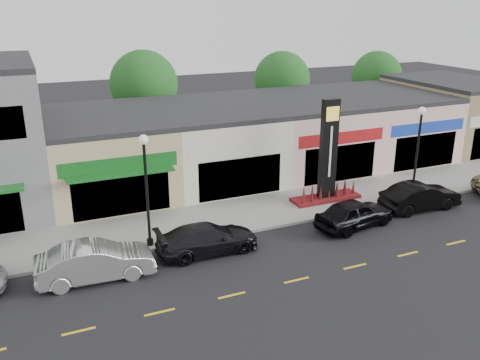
{
  "coord_description": "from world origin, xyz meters",
  "views": [
    {
      "loc": [
        -12.76,
        -19.52,
        11.29
      ],
      "look_at": [
        -2.62,
        4.0,
        2.23
      ],
      "focal_mm": 38.0,
      "sensor_mm": 36.0,
      "label": 1
    }
  ],
  "objects_px": {
    "lamp_east_near": "(418,143)",
    "car_black_conv": "(421,196)",
    "pylon_sign": "(327,165)",
    "car_black_sedan": "(354,214)",
    "car_white_van": "(95,262)",
    "car_dark_sedan": "(207,239)",
    "lamp_west_near": "(146,180)"
  },
  "relations": [
    {
      "from": "pylon_sign",
      "to": "car_black_conv",
      "type": "relative_size",
      "value": 1.27
    },
    {
      "from": "lamp_east_near",
      "to": "car_white_van",
      "type": "xyz_separation_m",
      "value": [
        -18.82,
        -1.95,
        -2.66
      ]
    },
    {
      "from": "pylon_sign",
      "to": "car_black_sedan",
      "type": "bearing_deg",
      "value": -98.81
    },
    {
      "from": "car_black_sedan",
      "to": "lamp_west_near",
      "type": "bearing_deg",
      "value": 69.69
    },
    {
      "from": "lamp_east_near",
      "to": "car_black_sedan",
      "type": "xyz_separation_m",
      "value": [
        -5.56,
        -1.93,
        -2.71
      ]
    },
    {
      "from": "lamp_east_near",
      "to": "pylon_sign",
      "type": "distance_m",
      "value": 5.42
    },
    {
      "from": "pylon_sign",
      "to": "car_black_conv",
      "type": "height_order",
      "value": "pylon_sign"
    },
    {
      "from": "car_dark_sedan",
      "to": "car_black_conv",
      "type": "bearing_deg",
      "value": -89.23
    },
    {
      "from": "lamp_east_near",
      "to": "car_black_conv",
      "type": "relative_size",
      "value": 1.16
    },
    {
      "from": "pylon_sign",
      "to": "car_black_conv",
      "type": "distance_m",
      "value": 5.53
    },
    {
      "from": "pylon_sign",
      "to": "car_black_sedan",
      "type": "xyz_separation_m",
      "value": [
        -0.56,
        -3.62,
        -1.51
      ]
    },
    {
      "from": "lamp_west_near",
      "to": "car_dark_sedan",
      "type": "distance_m",
      "value": 3.98
    },
    {
      "from": "car_white_van",
      "to": "car_black_conv",
      "type": "bearing_deg",
      "value": -85.74
    },
    {
      "from": "lamp_east_near",
      "to": "car_dark_sedan",
      "type": "bearing_deg",
      "value": -173.42
    },
    {
      "from": "lamp_east_near",
      "to": "car_white_van",
      "type": "relative_size",
      "value": 1.11
    },
    {
      "from": "pylon_sign",
      "to": "car_black_sedan",
      "type": "height_order",
      "value": "pylon_sign"
    },
    {
      "from": "car_white_van",
      "to": "pylon_sign",
      "type": "bearing_deg",
      "value": -72.75
    },
    {
      "from": "car_white_van",
      "to": "car_black_sedan",
      "type": "bearing_deg",
      "value": -87.43
    },
    {
      "from": "car_dark_sedan",
      "to": "lamp_west_near",
      "type": "bearing_deg",
      "value": 56.59
    },
    {
      "from": "lamp_west_near",
      "to": "car_black_conv",
      "type": "relative_size",
      "value": 1.16
    },
    {
      "from": "lamp_west_near",
      "to": "car_black_conv",
      "type": "height_order",
      "value": "lamp_west_near"
    },
    {
      "from": "pylon_sign",
      "to": "car_dark_sedan",
      "type": "xyz_separation_m",
      "value": [
        -8.62,
        -3.27,
        -1.57
      ]
    },
    {
      "from": "car_white_van",
      "to": "car_black_conv",
      "type": "relative_size",
      "value": 1.05
    },
    {
      "from": "car_white_van",
      "to": "car_black_sedan",
      "type": "xyz_separation_m",
      "value": [
        13.26,
        0.02,
        -0.05
      ]
    },
    {
      "from": "car_dark_sedan",
      "to": "car_black_conv",
      "type": "height_order",
      "value": "car_black_conv"
    },
    {
      "from": "lamp_west_near",
      "to": "car_white_van",
      "type": "height_order",
      "value": "lamp_west_near"
    },
    {
      "from": "lamp_east_near",
      "to": "car_black_conv",
      "type": "height_order",
      "value": "lamp_east_near"
    },
    {
      "from": "lamp_east_near",
      "to": "car_black_conv",
      "type": "distance_m",
      "value": 3.1
    },
    {
      "from": "car_white_van",
      "to": "car_dark_sedan",
      "type": "xyz_separation_m",
      "value": [
        5.2,
        0.38,
        -0.1
      ]
    },
    {
      "from": "pylon_sign",
      "to": "car_white_van",
      "type": "relative_size",
      "value": 1.22
    },
    {
      "from": "lamp_west_near",
      "to": "car_white_van",
      "type": "relative_size",
      "value": 1.11
    },
    {
      "from": "lamp_east_near",
      "to": "pylon_sign",
      "type": "bearing_deg",
      "value": 161.25
    }
  ]
}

